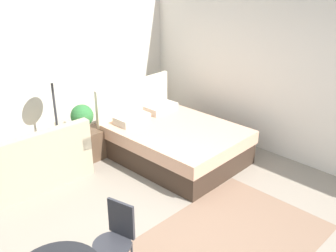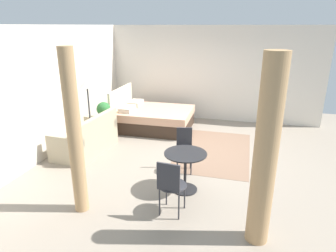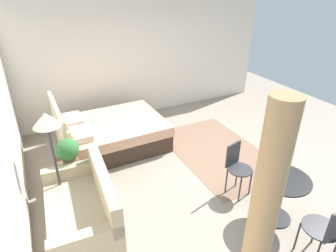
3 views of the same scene
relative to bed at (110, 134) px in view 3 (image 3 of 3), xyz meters
name	(u,v)px [view 3 (image 3 of 3)]	position (x,y,z in m)	size (l,w,h in m)	color
ground_plane	(208,165)	(-1.43, -1.43, -0.31)	(8.54, 9.24, 0.02)	gray
wall_back	(0,137)	(-1.43, 1.69, 1.07)	(8.54, 0.12, 2.75)	silver
wall_right	(148,58)	(1.35, -1.43, 1.07)	(0.12, 6.24, 2.75)	silver
area_rug	(217,151)	(-1.13, -1.84, -0.30)	(2.56, 1.59, 0.01)	#7F604C
bed	(110,134)	(0.00, 0.00, 0.00)	(1.59, 2.04, 1.11)	#38281E
couch	(84,211)	(-1.94, 0.93, -0.01)	(1.57, 0.93, 0.87)	tan
nightstand	(71,175)	(-0.95, 0.95, -0.06)	(0.51, 0.36, 0.48)	brown
potted_plant	(68,151)	(-1.05, 0.93, 0.44)	(0.35, 0.35, 0.47)	brown
floor_lamp	(48,128)	(-1.37, 1.14, 1.05)	(0.36, 0.36, 1.57)	#2D2D33
balcony_table	(281,191)	(-2.97, -1.55, 0.19)	(0.73, 0.73, 0.70)	black
cafe_chair_near_window	(329,228)	(-3.74, -1.49, 0.24)	(0.47, 0.47, 0.91)	#2D2D33
cafe_chair_near_couch	(236,164)	(-2.23, -1.37, 0.23)	(0.46, 0.46, 0.86)	#2D2D33
curtain_right	(257,243)	(-3.95, -0.11, 0.94)	(0.21, 0.21, 2.49)	tan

